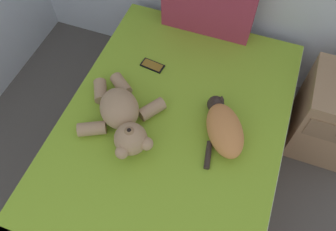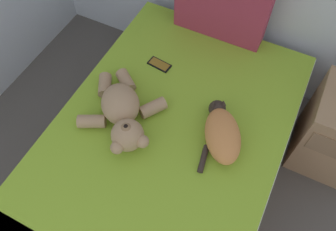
{
  "view_description": "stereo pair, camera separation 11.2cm",
  "coord_description": "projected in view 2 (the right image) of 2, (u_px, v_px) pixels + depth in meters",
  "views": [
    {
      "loc": [
        1.79,
        2.43,
        2.17
      ],
      "look_at": [
        1.45,
        3.38,
        0.57
      ],
      "focal_mm": 35.63,
      "sensor_mm": 36.0,
      "label": 1
    },
    {
      "loc": [
        1.9,
        2.48,
        2.17
      ],
      "look_at": [
        1.45,
        3.38,
        0.57
      ],
      "focal_mm": 35.63,
      "sensor_mm": 36.0,
      "label": 2
    }
  ],
  "objects": [
    {
      "name": "bed",
      "position": [
        163.0,
        161.0,
        2.08
      ],
      "size": [
        1.31,
        2.08,
        0.52
      ],
      "color": "#9E7A56",
      "rests_on": "ground_plane"
    },
    {
      "name": "cell_phone",
      "position": [
        159.0,
        64.0,
        2.15
      ],
      "size": [
        0.16,
        0.09,
        0.01
      ],
      "color": "black",
      "rests_on": "bed"
    },
    {
      "name": "patterned_cushion",
      "position": [
        223.0,
        2.0,
        2.1
      ],
      "size": [
        0.61,
        0.14,
        0.5
      ],
      "color": "#A5334C",
      "rests_on": "bed"
    },
    {
      "name": "teddy_bear",
      "position": [
        122.0,
        113.0,
        1.86
      ],
      "size": [
        0.51,
        0.55,
        0.19
      ],
      "color": "tan",
      "rests_on": "bed"
    },
    {
      "name": "cat",
      "position": [
        222.0,
        133.0,
        1.81
      ],
      "size": [
        0.33,
        0.44,
        0.15
      ],
      "color": "#D18447",
      "rests_on": "bed"
    }
  ]
}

